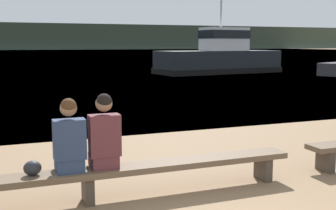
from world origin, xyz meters
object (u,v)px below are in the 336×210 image
object	(u,v)px
person_left	(69,140)
shopping_bag	(32,168)
person_right	(104,135)
tugboat_red	(220,59)
bench_main	(88,176)

from	to	relation	value
person_left	shopping_bag	bearing A→B (deg)	177.11
person_right	person_left	bearing A→B (deg)	179.82
person_right	tugboat_red	distance (m)	25.96
bench_main	tugboat_red	world-z (taller)	tugboat_red
bench_main	person_right	distance (m)	0.59
person_left	tugboat_red	world-z (taller)	tugboat_red
shopping_bag	bench_main	bearing A→B (deg)	-2.39
bench_main	shopping_bag	world-z (taller)	shopping_bag
person_right	shopping_bag	world-z (taller)	person_right
shopping_bag	tugboat_red	world-z (taller)	tugboat_red
person_left	bench_main	bearing A→B (deg)	-1.34
shopping_bag	person_left	bearing A→B (deg)	-2.89
bench_main	person_left	bearing A→B (deg)	178.66
person_left	person_right	distance (m)	0.46
bench_main	shopping_bag	bearing A→B (deg)	177.61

